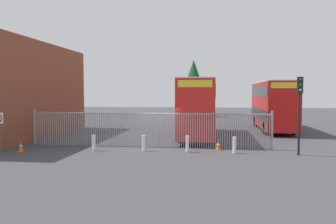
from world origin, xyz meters
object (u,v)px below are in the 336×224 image
double_decker_bus_near_gate (199,106)px  traffic_cone_mid_forecourt (218,145)px  double_decker_bus_behind_fence_left (272,104)px  bollard_near_right (187,144)px  bollard_far_right (234,145)px  traffic_cone_by_gate (21,147)px  traffic_light_kerbside (300,101)px  bollard_near_left (94,143)px  bollard_center_front (144,143)px

double_decker_bus_near_gate → traffic_cone_mid_forecourt: bearing=-76.6°
double_decker_bus_behind_fence_left → bollard_near_right: size_ratio=11.38×
bollard_far_right → traffic_cone_by_gate: 12.36m
double_decker_bus_behind_fence_left → traffic_light_kerbside: size_ratio=2.51×
traffic_cone_mid_forecourt → bollard_near_right: bearing=-153.2°
bollard_near_left → traffic_cone_by_gate: size_ratio=1.61×
bollard_center_front → traffic_cone_mid_forecourt: size_ratio=1.61×
traffic_cone_by_gate → traffic_cone_mid_forecourt: size_ratio=1.00×
bollard_far_right → traffic_light_kerbside: bearing=-1.5°
traffic_cone_mid_forecourt → traffic_cone_by_gate: bearing=-169.8°
bollard_near_right → double_decker_bus_near_gate: bearing=87.2°
bollard_near_left → traffic_cone_by_gate: (-4.12, -0.83, -0.19)m
bollard_center_front → bollard_far_right: bearing=-0.2°
bollard_near_left → traffic_light_kerbside: bearing=0.9°
traffic_cone_mid_forecourt → traffic_light_kerbside: size_ratio=0.14×
traffic_cone_by_gate → traffic_light_kerbside: (15.78, 1.02, 2.70)m
traffic_cone_by_gate → traffic_light_kerbside: traffic_light_kerbside is taller
double_decker_bus_near_gate → traffic_cone_by_gate: bearing=-141.1°
double_decker_bus_behind_fence_left → bollard_center_front: double_decker_bus_behind_fence_left is taller
bollard_center_front → traffic_cone_by_gate: size_ratio=1.61×
bollard_near_left → traffic_light_kerbside: size_ratio=0.22×
bollard_center_front → traffic_light_kerbside: size_ratio=0.22×
bollard_near_left → traffic_cone_mid_forecourt: 7.39m
bollard_center_front → traffic_cone_mid_forecourt: bearing=12.1°
bollard_near_right → traffic_light_kerbside: 6.64m
bollard_near_right → traffic_cone_mid_forecourt: (1.77, 0.89, -0.19)m
bollard_center_front → bollard_near_right: same height
double_decker_bus_near_gate → double_decker_bus_behind_fence_left: size_ratio=1.00×
bollard_near_right → bollard_far_right: same height
bollard_near_right → traffic_cone_by_gate: size_ratio=1.61×
double_decker_bus_behind_fence_left → traffic_light_kerbside: bearing=-93.2°
double_decker_bus_near_gate → traffic_light_kerbside: double_decker_bus_near_gate is taller
traffic_light_kerbside → bollard_center_front: bearing=179.3°
bollard_near_left → bollard_far_right: (8.18, 0.28, 0.00)m
double_decker_bus_near_gate → bollard_center_front: bearing=-112.7°
double_decker_bus_near_gate → bollard_far_right: size_ratio=11.38×
traffic_cone_mid_forecourt → bollard_far_right: bearing=-46.7°
traffic_light_kerbside → traffic_cone_by_gate: bearing=-176.3°
bollard_near_right → traffic_cone_by_gate: (-9.64, -1.16, -0.19)m
traffic_cone_by_gate → traffic_cone_mid_forecourt: same height
bollard_far_right → bollard_near_right: bearing=178.8°
traffic_cone_by_gate → bollard_far_right: bearing=5.1°
bollard_center_front → bollard_near_right: size_ratio=1.00×
bollard_center_front → bollard_near_left: bearing=-174.2°
bollard_far_right → traffic_cone_mid_forecourt: (-0.89, 0.95, -0.19)m
double_decker_bus_near_gate → double_decker_bus_behind_fence_left: bearing=40.3°
bollard_near_right → bollard_center_front: bearing=-179.2°
bollard_near_right → traffic_cone_mid_forecourt: size_ratio=1.61×
double_decker_bus_near_gate → bollard_near_right: (-0.34, -6.90, -1.95)m
traffic_light_kerbside → traffic_cone_mid_forecourt: bearing=166.6°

